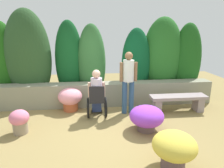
# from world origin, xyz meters

# --- Properties ---
(ground_plane) EXTENTS (12.22, 12.22, 0.00)m
(ground_plane) POSITION_xyz_m (0.00, 0.00, 0.00)
(ground_plane) COLOR olive
(stone_retaining_wall) EXTENTS (6.86, 0.46, 0.72)m
(stone_retaining_wall) POSITION_xyz_m (0.00, 1.47, 0.36)
(stone_retaining_wall) COLOR gray
(stone_retaining_wall) RESTS_ON ground
(hedge_backdrop) EXTENTS (7.11, 1.12, 2.96)m
(hedge_backdrop) POSITION_xyz_m (-0.24, 2.09, 1.35)
(hedge_backdrop) COLOR #1F5B16
(hedge_backdrop) RESTS_ON ground
(stone_bench) EXTENTS (1.63, 0.41, 0.49)m
(stone_bench) POSITION_xyz_m (2.10, 0.71, 0.33)
(stone_bench) COLOR gray
(stone_bench) RESTS_ON ground
(person_in_wheelchair) EXTENTS (0.53, 0.66, 1.33)m
(person_in_wheelchair) POSITION_xyz_m (-0.26, 0.59, 0.62)
(person_in_wheelchair) COLOR black
(person_in_wheelchair) RESTS_ON ground
(person_standing_companion) EXTENTS (0.49, 0.30, 1.75)m
(person_standing_companion) POSITION_xyz_m (0.62, 0.76, 1.02)
(person_standing_companion) COLOR #2D4E73
(person_standing_companion) RESTS_ON ground
(flower_pot_purple_near) EXTENTS (0.44, 0.44, 0.57)m
(flower_pot_purple_near) POSITION_xyz_m (-2.06, -0.13, 0.32)
(flower_pot_purple_near) COLOR gray
(flower_pot_purple_near) RESTS_ON ground
(flower_pot_terracotta_by_wall) EXTENTS (0.70, 0.70, 0.67)m
(flower_pot_terracotta_by_wall) POSITION_xyz_m (-1.03, 1.14, 0.38)
(flower_pot_terracotta_by_wall) COLOR #BC5732
(flower_pot_terracotta_by_wall) RESTS_ON ground
(flower_pot_red_accent) EXTENTS (0.75, 0.75, 0.67)m
(flower_pot_red_accent) POSITION_xyz_m (0.97, -1.67, 0.39)
(flower_pot_red_accent) COLOR #60494E
(flower_pot_red_accent) RESTS_ON ground
(flower_pot_small_foreground) EXTENTS (0.81, 0.81, 0.60)m
(flower_pot_small_foreground) POSITION_xyz_m (0.88, -0.29, 0.33)
(flower_pot_small_foreground) COLOR brown
(flower_pot_small_foreground) RESTS_ON ground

